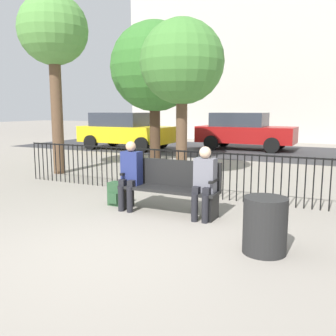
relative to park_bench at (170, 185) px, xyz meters
The scene contains 14 objects.
ground_plane 2.03m from the park_bench, 90.00° to the right, with size 80.00×80.00×0.00m, color gray.
park_bench is the anchor object (origin of this frame).
seated_person_0 0.76m from the park_bench, behind, with size 0.34×0.39×1.23m.
seated_person_1 0.71m from the park_bench, 10.81° to the right, with size 0.34×0.39×1.20m.
backpack 1.16m from the park_bench, behind, with size 0.27×0.27×0.44m.
fence_railing 1.30m from the park_bench, 90.72° to the left, with size 9.01×0.03×0.95m.
tree_0 4.04m from the park_bench, 110.69° to the left, with size 2.11×2.11×4.00m.
tree_1 7.07m from the park_bench, 120.47° to the left, with size 2.98×2.98×4.68m.
tree_2 6.06m from the park_bench, 153.69° to the left, with size 1.86×1.86×4.82m.
street_surface 10.05m from the park_bench, 90.00° to the left, with size 24.00×6.00×0.01m.
parked_car_0 10.58m from the park_bench, 127.06° to the left, with size 4.20×1.94×1.62m.
parked_car_2 10.71m from the park_bench, 98.17° to the left, with size 4.20×1.94×1.62m.
building_facade 19.11m from the park_bench, 90.00° to the left, with size 20.00×6.00×13.65m.
trash_bin 2.21m from the park_bench, 31.39° to the right, with size 0.55×0.55×0.71m.
Camera 1 is at (2.78, -3.76, 1.80)m, focal length 40.00 mm.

